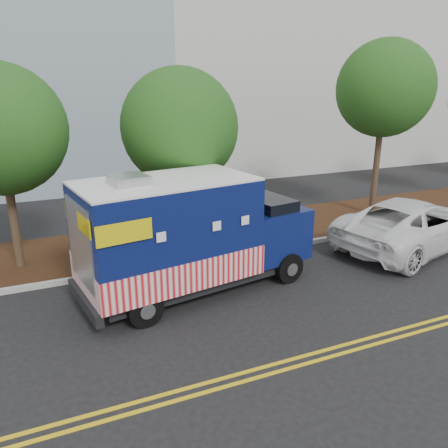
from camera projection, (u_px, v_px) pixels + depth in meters
name	position (u px, v px, depth m)	size (l,w,h in m)	color
ground	(235.00, 275.00, 13.56)	(120.00, 120.00, 0.00)	black
curb	(218.00, 257.00, 14.76)	(120.00, 0.18, 0.15)	#9E9E99
mulch_strip	(197.00, 237.00, 16.59)	(120.00, 4.00, 0.15)	black
centerline_near	(318.00, 352.00, 9.66)	(120.00, 0.10, 0.01)	gold
centerline_far	(325.00, 358.00, 9.44)	(120.00, 0.10, 0.01)	gold
tree_a	(0.00, 130.00, 12.55)	(3.82, 3.82, 6.30)	#38281C
tree_b	(180.00, 128.00, 14.22)	(3.84, 3.84, 6.21)	#38281C
tree_c	(385.00, 89.00, 17.67)	(3.90, 3.90, 7.39)	#38281C
sign_post	(98.00, 239.00, 13.11)	(0.06, 0.06, 2.40)	#473828
food_truck	(187.00, 238.00, 12.05)	(7.02, 3.54, 3.54)	black
white_car	(413.00, 224.00, 15.53)	(2.96, 6.41, 1.78)	white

